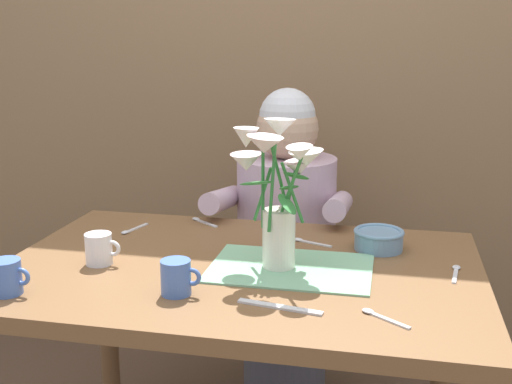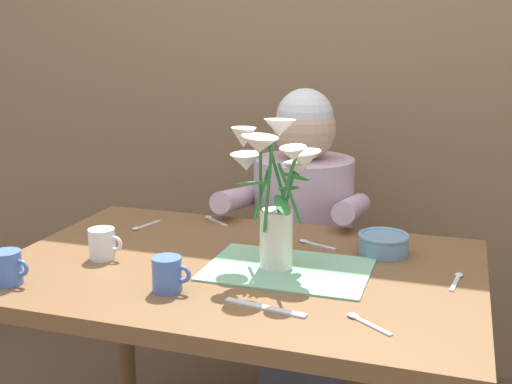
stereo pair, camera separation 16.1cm
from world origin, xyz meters
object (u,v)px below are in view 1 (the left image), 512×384
Objects in this scene: coffee_cup at (99,249)px; ceramic_mug at (7,277)px; dinner_knife at (280,307)px; tea_cup at (177,277)px; flower_vase at (277,184)px; ceramic_bowl at (379,239)px; seated_person at (286,253)px.

ceramic_mug is (-0.12, -0.22, 0.00)m from coffee_cup.
ceramic_mug is at bearing -165.44° from dinner_knife.
tea_cup is (-0.24, 0.03, 0.04)m from dinner_knife.
tea_cup is at bearing -176.49° from dinner_knife.
dinner_knife is at bearing -6.12° from tea_cup.
flower_vase is 0.33m from dinner_knife.
flower_vase is 0.36m from ceramic_bowl.
coffee_cup is at bearing 62.24° from ceramic_mug.
ceramic_bowl is 0.94m from ceramic_mug.
ceramic_mug is (-0.80, -0.48, 0.01)m from ceramic_bowl.
flower_vase is 0.48m from coffee_cup.
tea_cup is (-0.11, -0.83, 0.22)m from seated_person.
coffee_cup is at bearing 170.69° from dinner_knife.
tea_cup reaches higher than ceramic_bowl.
dinner_knife is at bearing -114.22° from ceramic_bowl.
flower_vase is 1.93× the size of dinner_knife.
ceramic_bowl is 1.46× the size of coffee_cup.
seated_person is 5.97× the size of dinner_knife.
coffee_cup is (-0.44, -0.07, -0.17)m from flower_vase.
tea_cup reaches higher than dinner_knife.
ceramic_bowl is at bearing 75.41° from dinner_knife.
ceramic_bowl is at bearing -48.86° from seated_person.
flower_vase is 0.66m from ceramic_mug.
flower_vase is at bearing 9.47° from coffee_cup.
flower_vase is 3.94× the size of coffee_cup.
seated_person is 0.57m from ceramic_bowl.
seated_person is 8.35× the size of ceramic_bowl.
seated_person is at bearing 82.39° from tea_cup.
seated_person is 3.09× the size of flower_vase.
flower_vase reaches higher than ceramic_mug.
flower_vase is 3.94× the size of tea_cup.
seated_person reaches higher than flower_vase.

